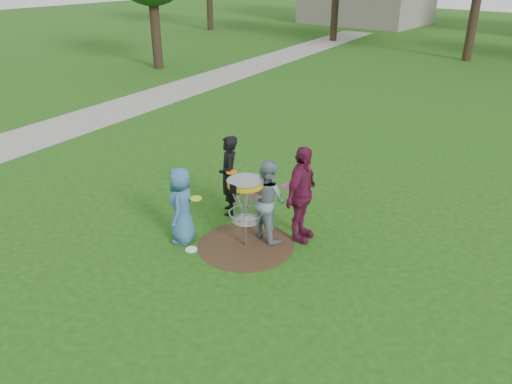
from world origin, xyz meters
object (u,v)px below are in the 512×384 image
Objects in this scene: player_black at (229,176)px; disc_golf_basket at (245,197)px; player_grey at (268,200)px; player_maroon at (301,195)px; player_blue at (182,205)px.

disc_golf_basket is (1.14, -0.82, 0.18)m from player_black.
player_grey is 0.85× the size of player_maroon.
player_blue is 1.61m from player_grey.
player_black is 1.30m from player_grey.
player_maroon reaches higher than player_blue.
player_maroon is at bearing 46.20° from player_black.
player_blue reaches higher than disc_golf_basket.
player_grey is (1.17, 1.10, 0.05)m from player_blue.
player_grey is 0.63m from player_maroon.
player_grey reaches higher than disc_golf_basket.
disc_golf_basket is (-0.63, -0.86, 0.09)m from player_maroon.
player_blue is 1.07× the size of disc_golf_basket.
player_maroon is 1.35× the size of disc_golf_basket.
player_blue is 1.24m from disc_golf_basket.
player_maroon is (1.77, 0.03, 0.09)m from player_black.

